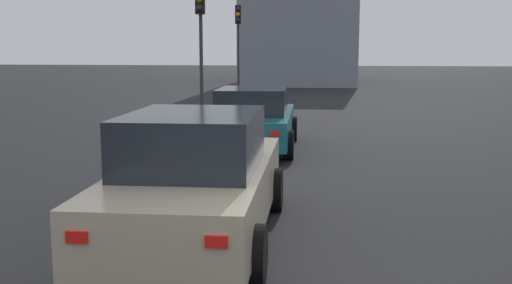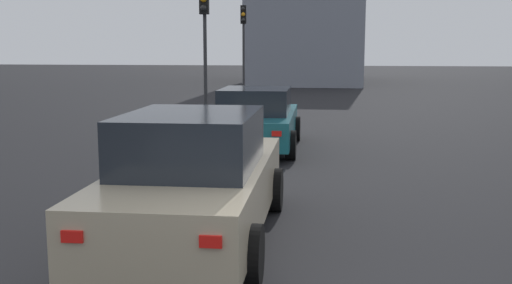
{
  "view_description": "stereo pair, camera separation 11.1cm",
  "coord_description": "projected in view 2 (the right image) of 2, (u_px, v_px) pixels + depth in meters",
  "views": [
    {
      "loc": [
        -4.84,
        -0.14,
        2.39
      ],
      "look_at": [
        4.01,
        0.97,
        1.0
      ],
      "focal_mm": 42.17,
      "sensor_mm": 36.0,
      "label": 1
    },
    {
      "loc": [
        -4.83,
        -0.25,
        2.39
      ],
      "look_at": [
        4.01,
        0.97,
        1.0
      ],
      "focal_mm": 42.17,
      "sensor_mm": 36.0,
      "label": 2
    }
  ],
  "objects": [
    {
      "name": "car_teal_right_lead",
      "position": [
        256.0,
        119.0,
        14.32
      ],
      "size": [
        4.46,
        2.11,
        1.47
      ],
      "rotation": [
        0.0,
        0.0,
        0.03
      ],
      "color": "#19606B",
      "rests_on": "ground_plane"
    },
    {
      "name": "traffic_light_near_left",
      "position": [
        204.0,
        25.0,
        18.47
      ],
      "size": [
        0.32,
        0.29,
        4.33
      ],
      "rotation": [
        0.0,
        0.0,
        3.17
      ],
      "color": "#2D2D30",
      "rests_on": "ground_plane"
    },
    {
      "name": "building_facade_left",
      "position": [
        309.0,
        23.0,
        43.44
      ],
      "size": [
        15.0,
        7.41,
        8.41
      ],
      "primitive_type": "cube",
      "color": "gray",
      "rests_on": "ground_plane"
    },
    {
      "name": "traffic_light_near_right",
      "position": [
        243.0,
        32.0,
        29.77
      ],
      "size": [
        0.32,
        0.29,
        4.49
      ],
      "rotation": [
        0.0,
        0.0,
        3.22
      ],
      "color": "#2D2D30",
      "rests_on": "ground_plane"
    },
    {
      "name": "car_beige_right_second",
      "position": [
        195.0,
        180.0,
        7.46
      ],
      "size": [
        4.68,
        2.04,
        1.63
      ],
      "rotation": [
        0.0,
        0.0,
        0.02
      ],
      "color": "tan",
      "rests_on": "ground_plane"
    }
  ]
}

